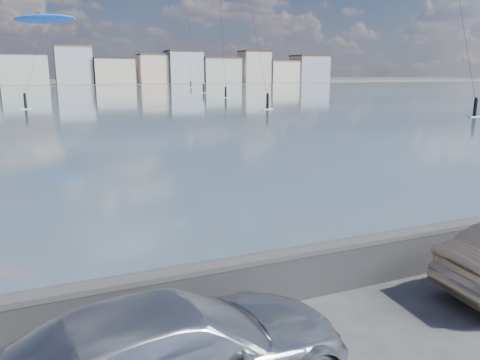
{
  "coord_description": "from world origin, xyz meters",
  "views": [
    {
      "loc": [
        -2.77,
        -4.77,
        4.4
      ],
      "look_at": [
        1.0,
        4.0,
        2.2
      ],
      "focal_mm": 35.0,
      "sensor_mm": 36.0,
      "label": 1
    }
  ],
  "objects": [
    {
      "name": "far_buildings",
      "position": [
        1.31,
        186.0,
        6.03
      ],
      "size": [
        240.79,
        13.26,
        14.6
      ],
      "color": "#CCB293",
      "rests_on": "ground"
    },
    {
      "name": "seawall",
      "position": [
        0.0,
        2.7,
        0.58
      ],
      "size": [
        400.0,
        0.36,
        1.08
      ],
      "color": "#28282B",
      "rests_on": "ground"
    },
    {
      "name": "kitesurfer_9",
      "position": [
        -0.66,
        73.74,
        12.0
      ],
      "size": [
        8.85,
        17.36,
        13.28
      ],
      "color": "blue",
      "rests_on": "ground"
    },
    {
      "name": "car_silver",
      "position": [
        -1.4,
        0.64,
        0.75
      ],
      "size": [
        5.42,
        2.73,
        1.51
      ],
      "primitive_type": "imported",
      "rotation": [
        0.0,
        0.0,
        1.69
      ],
      "color": "#AFB1B7",
      "rests_on": "ground"
    },
    {
      "name": "bay_water",
      "position": [
        0.0,
        91.5,
        0.01
      ],
      "size": [
        500.0,
        177.0,
        0.0
      ],
      "primitive_type": "cube",
      "color": "#334859",
      "rests_on": "ground"
    },
    {
      "name": "far_shore_strip",
      "position": [
        0.0,
        200.0,
        0.01
      ],
      "size": [
        500.0,
        60.0,
        0.0
      ],
      "primitive_type": "cube",
      "color": "#4C473D",
      "rests_on": "ground"
    }
  ]
}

